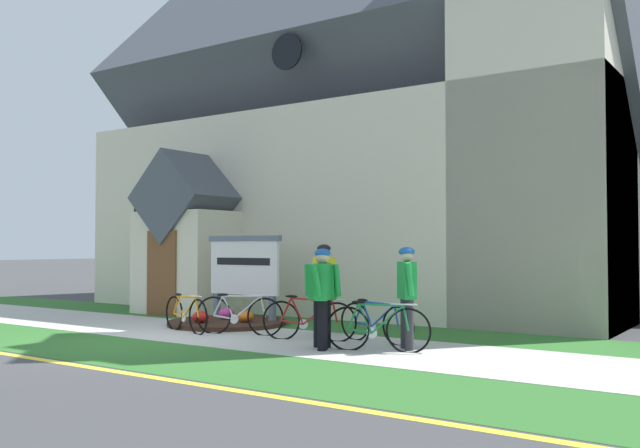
# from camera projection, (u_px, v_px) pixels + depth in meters

# --- Properties ---
(ground) EXTENTS (140.00, 140.00, 0.00)m
(ground) POSITION_uv_depth(u_px,v_px,m) (273.00, 322.00, 15.55)
(ground) COLOR #3D3D3F
(sidewalk_slab) EXTENTS (32.00, 2.79, 0.01)m
(sidewalk_slab) POSITION_uv_depth(u_px,v_px,m) (186.00, 331.00, 13.86)
(sidewalk_slab) COLOR #B7B5AD
(sidewalk_slab) RESTS_ON ground
(grass_verge) EXTENTS (32.00, 2.22, 0.01)m
(grass_verge) POSITION_uv_depth(u_px,v_px,m) (80.00, 345.00, 11.80)
(grass_verge) COLOR #2D6628
(grass_verge) RESTS_ON ground
(church_lawn) EXTENTS (24.00, 1.99, 0.01)m
(church_lawn) POSITION_uv_depth(u_px,v_px,m) (261.00, 320.00, 15.83)
(church_lawn) COLOR #2D6628
(church_lawn) RESTS_ON ground
(curb_paint_stripe) EXTENTS (28.00, 0.16, 0.01)m
(curb_paint_stripe) POSITION_uv_depth(u_px,v_px,m) (12.00, 355.00, 10.77)
(curb_paint_stripe) COLOR yellow
(curb_paint_stripe) RESTS_ON ground
(church_building) EXTENTS (15.23, 9.97, 13.37)m
(church_building) POSITION_uv_depth(u_px,v_px,m) (383.00, 137.00, 19.59)
(church_building) COLOR beige
(church_building) RESTS_ON ground
(church_sign) EXTENTS (2.03, 0.15, 1.95)m
(church_sign) POSITION_uv_depth(u_px,v_px,m) (244.00, 267.00, 15.34)
(church_sign) COLOR slate
(church_sign) RESTS_ON ground
(flower_bed) EXTENTS (2.58, 2.58, 0.34)m
(flower_bed) POSITION_uv_depth(u_px,v_px,m) (227.00, 322.00, 14.84)
(flower_bed) COLOR #382319
(flower_bed) RESTS_ON ground
(bicycle_red) EXTENTS (1.66, 0.60, 0.84)m
(bicycle_red) POSITION_uv_depth(u_px,v_px,m) (377.00, 328.00, 11.14)
(bicycle_red) COLOR black
(bicycle_red) RESTS_ON ground
(bicycle_green) EXTENTS (1.71, 0.59, 0.84)m
(bicycle_green) POSITION_uv_depth(u_px,v_px,m) (308.00, 320.00, 12.44)
(bicycle_green) COLOR black
(bicycle_green) RESTS_ON ground
(bicycle_white) EXTENTS (1.75, 0.59, 0.81)m
(bicycle_white) POSITION_uv_depth(u_px,v_px,m) (239.00, 315.00, 13.24)
(bicycle_white) COLOR black
(bicycle_white) RESTS_ON ground
(bicycle_blue) EXTENTS (1.65, 0.52, 0.78)m
(bicycle_blue) POSITION_uv_depth(u_px,v_px,m) (186.00, 314.00, 13.64)
(bicycle_blue) COLOR black
(bicycle_blue) RESTS_ON ground
(bicycle_silver) EXTENTS (1.68, 0.36, 0.78)m
(bicycle_silver) POSITION_uv_depth(u_px,v_px,m) (376.00, 322.00, 12.15)
(bicycle_silver) COLOR black
(bicycle_silver) RESTS_ON ground
(cyclist_in_white_jersey) EXTENTS (0.61, 0.50, 1.75)m
(cyclist_in_white_jersey) POSITION_uv_depth(u_px,v_px,m) (324.00, 281.00, 13.25)
(cyclist_in_white_jersey) COLOR #191E38
(cyclist_in_white_jersey) RESTS_ON ground
(cyclist_in_green_jersey) EXTENTS (0.48, 0.63, 1.70)m
(cyclist_in_green_jersey) POSITION_uv_depth(u_px,v_px,m) (407.00, 289.00, 11.34)
(cyclist_in_green_jersey) COLOR #2D2D33
(cyclist_in_green_jersey) RESTS_ON ground
(cyclist_in_blue_jersey) EXTENTS (0.37, 0.76, 1.68)m
(cyclist_in_blue_jersey) POSITION_uv_depth(u_px,v_px,m) (323.00, 291.00, 11.25)
(cyclist_in_blue_jersey) COLOR black
(cyclist_in_blue_jersey) RESTS_ON ground
(cyclist_in_orange_jersey) EXTENTS (0.65, 0.32, 1.64)m
(cyclist_in_orange_jersey) POSITION_uv_depth(u_px,v_px,m) (322.00, 291.00, 11.56)
(cyclist_in_orange_jersey) COLOR black
(cyclist_in_orange_jersey) RESTS_ON ground
(distant_hill) EXTENTS (79.55, 39.52, 20.43)m
(distant_hill) POSITION_uv_depth(u_px,v_px,m) (626.00, 260.00, 85.00)
(distant_hill) COLOR #847A5B
(distant_hill) RESTS_ON ground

